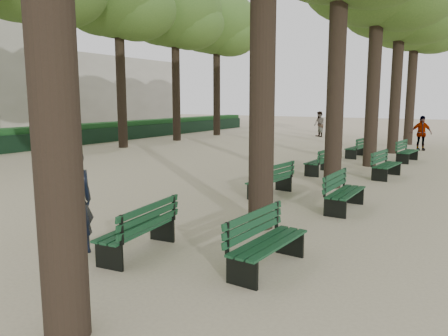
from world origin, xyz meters
The scene contains 19 objects.
ground centered at (0.00, 0.00, 0.00)m, with size 120.00×120.00×0.00m, color #C5B595.
tree_central_5 centered at (1.50, 23.00, 7.65)m, with size 6.00×6.00×9.95m.
tree_far_4 centered at (-12.00, 18.00, 8.14)m, with size 6.00×6.00×10.45m.
tree_far_5 centered at (-12.00, 23.00, 8.14)m, with size 6.00×6.00×10.45m.
bench_left_0 centered at (0.37, 0.45, 0.27)m, with size 0.77×1.85×0.92m.
bench_left_1 centered at (0.37, 5.92, 0.27)m, with size 0.73×1.84×0.92m.
bench_left_2 centered at (0.37, 10.18, 0.27)m, with size 0.63×1.82×0.92m.
bench_left_3 centered at (0.37, 15.43, 0.27)m, with size 0.71×1.84×0.92m.
bench_right_0 centered at (2.63, 0.97, 0.27)m, with size 0.67×1.83×0.92m.
bench_right_1 centered at (2.63, 5.36, 0.27)m, with size 0.59×1.80×0.92m.
bench_right_2 centered at (2.63, 10.53, 0.27)m, with size 0.74×1.85×0.92m.
bench_right_3 centered at (2.63, 15.09, 0.27)m, with size 0.74×1.85×0.92m.
man_with_map centered at (-0.55, -0.11, 0.93)m, with size 0.73×0.82×1.86m.
pedestrian_a centered at (-4.79, 25.34, 0.92)m, with size 0.89×0.37×1.84m, color #262628.
pedestrian_d centered at (-4.87, 28.41, 0.81)m, with size 0.79×0.32×1.61m, color #262628.
pedestrian_c centered at (2.55, 20.01, 0.92)m, with size 1.07×0.37×1.83m, color #262628.
fence centered at (-15.00, 11.00, 0.45)m, with size 0.08×42.00×0.90m, color black.
hedge centered at (-15.70, 11.00, 0.60)m, with size 1.20×42.00×1.20m, color #194920.
building_far centered at (-33.00, 30.00, 3.50)m, with size 12.00×16.00×7.00m, color #B7B2A3.
Camera 1 is at (5.43, -5.08, 2.69)m, focal length 35.00 mm.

